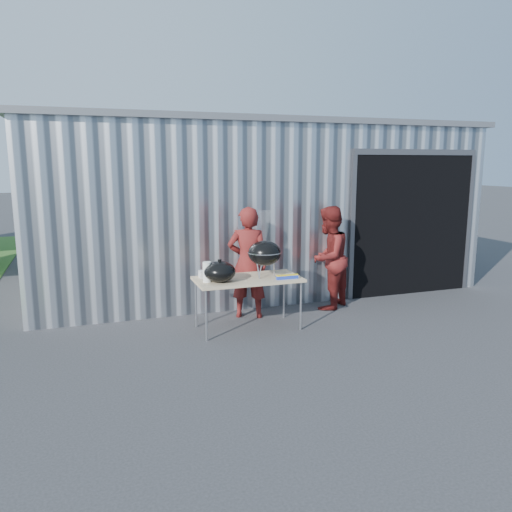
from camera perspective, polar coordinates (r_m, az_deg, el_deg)
name	(u,v)px	position (r m, az deg, el deg)	size (l,w,h in m)	color
ground	(276,345)	(6.67, 2.32, -10.13)	(80.00, 80.00, 0.00)	#2D2D30
building	(238,202)	(10.91, -2.03, 6.23)	(8.20, 6.20, 3.10)	silver
folding_table	(248,281)	(7.11, -0.94, -2.83)	(1.50, 0.75, 0.75)	tan
kettle_grill	(265,248)	(7.09, 0.98, 0.88)	(0.48, 0.48, 0.95)	black
grill_lid	(220,272)	(6.85, -4.17, -1.79)	(0.44, 0.44, 0.32)	black
paper_towels	(207,272)	(6.86, -5.61, -1.83)	(0.12, 0.12, 0.28)	white
white_tub	(206,274)	(7.15, -5.70, -2.06)	(0.20, 0.15, 0.10)	white
foil_box	(287,277)	(7.04, 3.59, -2.39)	(0.32, 0.05, 0.06)	#1B37B2
person_cook	(248,263)	(7.64, -0.91, -0.76)	(0.63, 0.41, 1.72)	maroon
person_bystander	(328,258)	(8.21, 8.28, -0.20)	(0.82, 0.64, 1.68)	maroon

